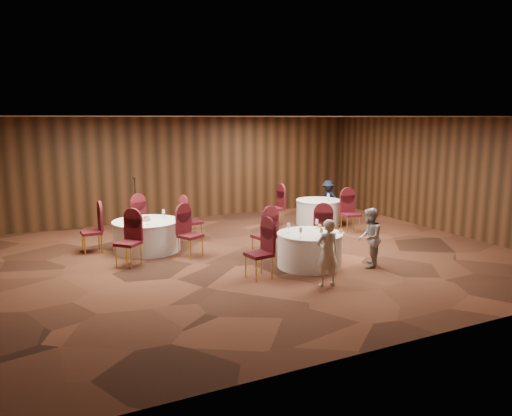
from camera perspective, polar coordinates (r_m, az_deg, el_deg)
name	(u,v)px	position (r m, az deg, el deg)	size (l,w,h in m)	color
ground	(252,257)	(11.61, -0.45, -5.59)	(12.00, 12.00, 0.00)	black
room_shell	(252,172)	(11.23, -0.47, 4.10)	(12.00, 12.00, 12.00)	silver
table_main	(310,250)	(10.84, 6.14, -4.74)	(1.40, 1.40, 0.74)	silver
table_left	(147,235)	(12.33, -12.37, -3.08)	(1.61, 1.61, 0.74)	silver
table_right	(318,212)	(15.15, 7.14, -0.44)	(1.34, 1.34, 0.74)	silver
chairs_main	(284,240)	(11.14, 3.20, -3.62)	(2.94, 1.92, 1.00)	#380B15
chairs_left	(148,230)	(12.38, -12.27, -2.43)	(3.09, 3.12, 1.00)	#380B15
chairs_right	(311,211)	(14.57, 6.36, -0.35)	(2.05, 2.32, 1.00)	#380B15
tabletop_main	(319,229)	(10.71, 7.19, -2.37)	(1.12, 1.06, 0.22)	silver
tabletop_left	(146,217)	(12.22, -12.44, -1.06)	(0.91, 0.85, 0.22)	silver
tabletop_right	(328,196)	(14.94, 8.28, 1.42)	(0.08, 0.08, 0.22)	silver
mic_stand	(136,217)	(14.28, -13.53, -1.00)	(0.24, 0.24, 1.56)	black
woman_a	(327,253)	(9.60, 8.16, -5.08)	(0.47, 0.31, 1.30)	silver
woman_b	(369,238)	(10.96, 12.84, -3.33)	(0.63, 0.49, 1.29)	#A3A3A8
man_c	(328,199)	(16.23, 8.25, 1.05)	(0.77, 0.44, 1.19)	black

